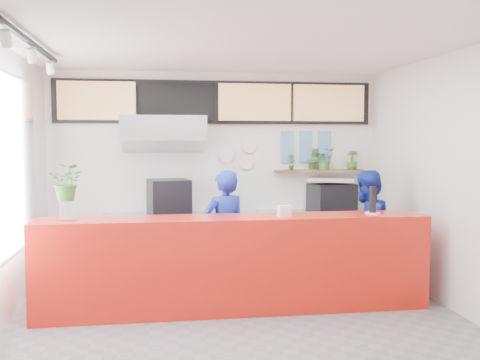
# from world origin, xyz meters

# --- Properties ---
(floor) EXTENTS (5.00, 5.00, 0.00)m
(floor) POSITION_xyz_m (0.00, 0.00, 0.00)
(floor) COLOR slate
(floor) RESTS_ON ground
(ceiling) EXTENTS (5.00, 5.00, 0.00)m
(ceiling) POSITION_xyz_m (0.00, 0.00, 3.00)
(ceiling) COLOR silver
(wall_back) EXTENTS (5.00, 0.00, 5.00)m
(wall_back) POSITION_xyz_m (0.00, 2.50, 1.50)
(wall_back) COLOR white
(wall_back) RESTS_ON ground
(wall_right) EXTENTS (0.00, 5.00, 5.00)m
(wall_right) POSITION_xyz_m (2.50, 0.00, 1.50)
(wall_right) COLOR white
(wall_right) RESTS_ON ground
(service_counter) EXTENTS (4.50, 0.60, 1.10)m
(service_counter) POSITION_xyz_m (0.00, 0.40, 0.55)
(service_counter) COLOR red
(service_counter) RESTS_ON ground
(cream_band) EXTENTS (5.00, 0.02, 0.80)m
(cream_band) POSITION_xyz_m (0.00, 2.49, 2.60)
(cream_band) COLOR beige
(cream_band) RESTS_ON wall_back
(prep_bench) EXTENTS (1.80, 0.60, 0.90)m
(prep_bench) POSITION_xyz_m (-0.80, 2.20, 0.45)
(prep_bench) COLOR #B2B5BA
(prep_bench) RESTS_ON ground
(panini_oven) EXTENTS (0.66, 0.66, 0.51)m
(panini_oven) POSITION_xyz_m (-0.73, 2.20, 1.15)
(panini_oven) COLOR black
(panini_oven) RESTS_ON prep_bench
(extraction_hood) EXTENTS (1.20, 0.70, 0.35)m
(extraction_hood) POSITION_xyz_m (-0.80, 2.15, 2.15)
(extraction_hood) COLOR #B2B5BA
(extraction_hood) RESTS_ON ceiling
(hood_lip) EXTENTS (1.20, 0.69, 0.31)m
(hood_lip) POSITION_xyz_m (-0.80, 2.15, 1.95)
(hood_lip) COLOR #B2B5BA
(hood_lip) RESTS_ON ceiling
(right_bench) EXTENTS (1.80, 0.60, 0.90)m
(right_bench) POSITION_xyz_m (1.50, 2.20, 0.45)
(right_bench) COLOR #B2B5BA
(right_bench) RESTS_ON ground
(espresso_machine) EXTENTS (0.73, 0.59, 0.41)m
(espresso_machine) POSITION_xyz_m (1.74, 2.20, 1.11)
(espresso_machine) COLOR black
(espresso_machine) RESTS_ON right_bench
(espresso_tray) EXTENTS (0.82, 0.71, 0.06)m
(espresso_tray) POSITION_xyz_m (1.74, 2.20, 1.38)
(espresso_tray) COLOR silver
(espresso_tray) RESTS_ON espresso_machine
(herb_shelf) EXTENTS (1.40, 0.18, 0.04)m
(herb_shelf) POSITION_xyz_m (1.60, 2.40, 1.50)
(herb_shelf) COLOR brown
(herb_shelf) RESTS_ON wall_back
(menu_board_far_left) EXTENTS (1.10, 0.10, 0.55)m
(menu_board_far_left) POSITION_xyz_m (-1.75, 2.38, 2.55)
(menu_board_far_left) COLOR tan
(menu_board_far_left) RESTS_ON wall_back
(menu_board_mid_left) EXTENTS (1.10, 0.10, 0.55)m
(menu_board_mid_left) POSITION_xyz_m (-0.59, 2.38, 2.55)
(menu_board_mid_left) COLOR black
(menu_board_mid_left) RESTS_ON wall_back
(menu_board_mid_right) EXTENTS (1.10, 0.10, 0.55)m
(menu_board_mid_right) POSITION_xyz_m (0.57, 2.38, 2.55)
(menu_board_mid_right) COLOR tan
(menu_board_mid_right) RESTS_ON wall_back
(menu_board_far_right) EXTENTS (1.10, 0.10, 0.55)m
(menu_board_far_right) POSITION_xyz_m (1.73, 2.38, 2.55)
(menu_board_far_right) COLOR tan
(menu_board_far_right) RESTS_ON wall_back
(soffit) EXTENTS (4.80, 0.04, 0.65)m
(soffit) POSITION_xyz_m (0.00, 2.46, 2.55)
(soffit) COLOR black
(soffit) RESTS_ON wall_back
(window_pane) EXTENTS (0.04, 2.20, 1.90)m
(window_pane) POSITION_xyz_m (-2.47, 0.30, 1.70)
(window_pane) COLOR silver
(window_pane) RESTS_ON wall_left
(window_frame) EXTENTS (0.03, 2.30, 2.00)m
(window_frame) POSITION_xyz_m (-2.45, 0.30, 1.70)
(window_frame) COLOR #B2B5BA
(window_frame) RESTS_ON wall_left
(track_rail) EXTENTS (0.05, 2.40, 0.04)m
(track_rail) POSITION_xyz_m (-2.10, 0.00, 2.94)
(track_rail) COLOR black
(track_rail) RESTS_ON ceiling
(dec_plate_a) EXTENTS (0.24, 0.03, 0.24)m
(dec_plate_a) POSITION_xyz_m (0.15, 2.47, 1.75)
(dec_plate_a) COLOR silver
(dec_plate_a) RESTS_ON wall_back
(dec_plate_b) EXTENTS (0.24, 0.03, 0.24)m
(dec_plate_b) POSITION_xyz_m (0.45, 2.47, 1.65)
(dec_plate_b) COLOR silver
(dec_plate_b) RESTS_ON wall_back
(dec_plate_c) EXTENTS (0.24, 0.03, 0.24)m
(dec_plate_c) POSITION_xyz_m (0.15, 2.47, 1.45)
(dec_plate_c) COLOR silver
(dec_plate_c) RESTS_ON wall_back
(dec_plate_d) EXTENTS (0.24, 0.03, 0.24)m
(dec_plate_d) POSITION_xyz_m (0.50, 2.47, 1.90)
(dec_plate_d) COLOR silver
(dec_plate_d) RESTS_ON wall_back
(photo_frame_a) EXTENTS (0.20, 0.02, 0.25)m
(photo_frame_a) POSITION_xyz_m (1.10, 2.48, 2.00)
(photo_frame_a) COLOR #598CBF
(photo_frame_a) RESTS_ON wall_back
(photo_frame_b) EXTENTS (0.20, 0.02, 0.25)m
(photo_frame_b) POSITION_xyz_m (1.40, 2.48, 2.00)
(photo_frame_b) COLOR #598CBF
(photo_frame_b) RESTS_ON wall_back
(photo_frame_c) EXTENTS (0.20, 0.02, 0.25)m
(photo_frame_c) POSITION_xyz_m (1.70, 2.48, 2.00)
(photo_frame_c) COLOR #598CBF
(photo_frame_c) RESTS_ON wall_back
(photo_frame_d) EXTENTS (0.20, 0.02, 0.25)m
(photo_frame_d) POSITION_xyz_m (1.10, 2.48, 1.75)
(photo_frame_d) COLOR #598CBF
(photo_frame_d) RESTS_ON wall_back
(photo_frame_e) EXTENTS (0.20, 0.02, 0.25)m
(photo_frame_e) POSITION_xyz_m (1.40, 2.48, 1.75)
(photo_frame_e) COLOR #598CBF
(photo_frame_e) RESTS_ON wall_back
(photo_frame_f) EXTENTS (0.20, 0.02, 0.25)m
(photo_frame_f) POSITION_xyz_m (1.70, 2.48, 1.75)
(photo_frame_f) COLOR #598CBF
(photo_frame_f) RESTS_ON wall_back
(staff_center) EXTENTS (0.68, 0.57, 1.60)m
(staff_center) POSITION_xyz_m (-0.05, 1.02, 0.80)
(staff_center) COLOR navy
(staff_center) RESTS_ON ground
(staff_right) EXTENTS (0.98, 0.95, 1.58)m
(staff_right) POSITION_xyz_m (1.84, 1.05, 0.79)
(staff_right) COLOR navy
(staff_right) RESTS_ON ground
(herb_a) EXTENTS (0.16, 0.13, 0.26)m
(herb_a) POSITION_xyz_m (1.15, 2.40, 1.65)
(herb_a) COLOR #346B25
(herb_a) RESTS_ON herb_shelf
(herb_b) EXTENTS (0.22, 0.20, 0.34)m
(herb_b) POSITION_xyz_m (1.50, 2.40, 1.69)
(herb_b) COLOR #346B25
(herb_b) RESTS_ON herb_shelf
(herb_c) EXTENTS (0.33, 0.30, 0.33)m
(herb_c) POSITION_xyz_m (1.68, 2.40, 1.69)
(herb_c) COLOR #346B25
(herb_c) RESTS_ON herb_shelf
(herb_d) EXTENTS (0.21, 0.20, 0.30)m
(herb_d) POSITION_xyz_m (2.13, 2.40, 1.67)
(herb_d) COLOR #346B25
(herb_d) RESTS_ON herb_shelf
(glass_vase) EXTENTS (0.24, 0.24, 0.23)m
(glass_vase) POSITION_xyz_m (-1.85, 0.36, 1.21)
(glass_vase) COLOR white
(glass_vase) RESTS_ON service_counter
(basil_vase) EXTENTS (0.42, 0.38, 0.41)m
(basil_vase) POSITION_xyz_m (-1.85, 0.36, 1.52)
(basil_vase) COLOR #346B25
(basil_vase) RESTS_ON glass_vase
(napkin_holder) EXTENTS (0.16, 0.12, 0.13)m
(napkin_holder) POSITION_xyz_m (0.56, 0.35, 1.16)
(napkin_holder) COLOR white
(napkin_holder) RESTS_ON service_counter
(white_plate) EXTENTS (0.19, 0.19, 0.01)m
(white_plate) POSITION_xyz_m (1.66, 0.40, 1.11)
(white_plate) COLOR white
(white_plate) RESTS_ON service_counter
(pepper_mill) EXTENTS (0.09, 0.09, 0.31)m
(pepper_mill) POSITION_xyz_m (1.66, 0.40, 1.27)
(pepper_mill) COLOR black
(pepper_mill) RESTS_ON white_plate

